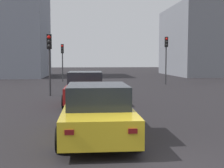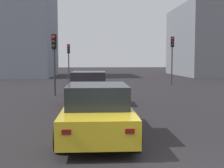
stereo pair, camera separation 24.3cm
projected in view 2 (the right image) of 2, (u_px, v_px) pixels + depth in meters
car_red_right_lead at (89, 89)px, 15.02m from camera, size 4.35×2.17×1.65m
car_yellow_right_second at (97, 111)px, 8.74m from camera, size 4.81×2.15×1.55m
traffic_light_near_left at (172, 50)px, 26.60m from camera, size 0.32×0.29×4.25m
traffic_light_near_right at (54, 52)px, 18.49m from camera, size 0.32×0.28×3.78m
traffic_light_far_left at (69, 55)px, 30.22m from camera, size 0.32×0.29×3.77m
building_facade_left at (201, 41)px, 42.45m from camera, size 13.61×6.65×9.66m
building_facade_center at (27, 31)px, 39.63m from camera, size 11.50×6.86×11.98m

